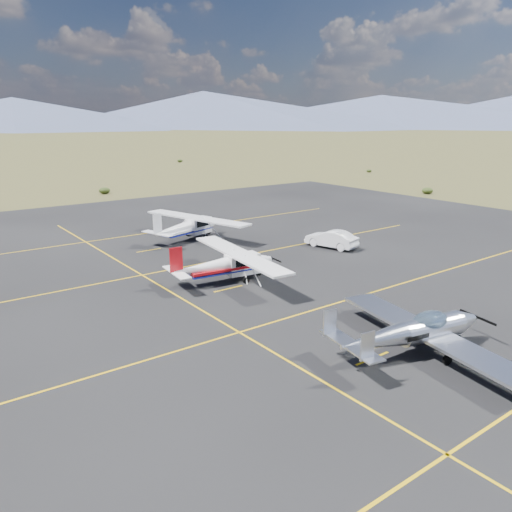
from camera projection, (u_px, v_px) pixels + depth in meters
name	position (u px, v px, depth m)	size (l,w,h in m)	color
ground	(359.00, 317.00, 25.37)	(1600.00, 1600.00, 0.00)	#383D1C
apron	(273.00, 281.00, 30.80)	(72.00, 72.00, 0.02)	black
aircraft_low_wing	(416.00, 331.00, 21.07)	(7.36, 10.15, 2.19)	silver
aircraft_cessna	(225.00, 264.00, 30.44)	(6.19, 10.26, 2.59)	white
aircraft_plain	(188.00, 226.00, 40.90)	(7.11, 10.55, 2.69)	white
sedan	(331.00, 239.00, 38.65)	(1.44, 4.13, 1.36)	white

